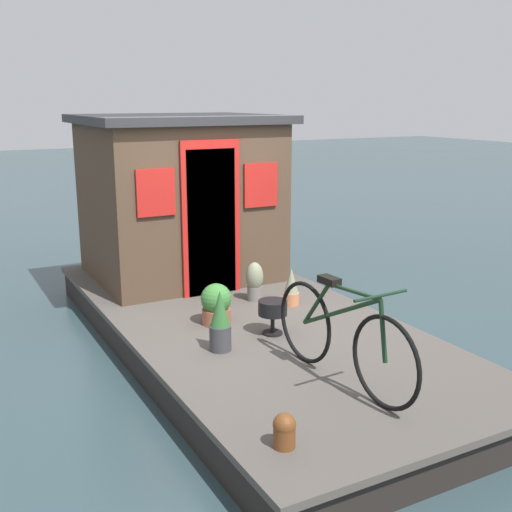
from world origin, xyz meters
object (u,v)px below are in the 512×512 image
at_px(charcoal_grill, 273,310).
at_px(potted_plant_ivy, 255,281).
at_px(potted_plant_basil, 220,322).
at_px(mooring_bollard, 284,430).
at_px(potted_plant_lavender, 291,287).
at_px(potted_plant_succulent, 216,304).
at_px(bicycle, 342,336).
at_px(houseboat_cabin, 180,196).

bearing_deg(charcoal_grill, potted_plant_ivy, -18.72).
xyz_separation_m(potted_plant_basil, mooring_bollard, (-1.70, 0.33, -0.15)).
relative_size(potted_plant_ivy, charcoal_grill, 1.31).
height_order(potted_plant_lavender, potted_plant_basil, potted_plant_basil).
relative_size(potted_plant_lavender, potted_plant_succulent, 1.00).
height_order(bicycle, potted_plant_ivy, bicycle).
bearing_deg(charcoal_grill, potted_plant_basil, 101.81).
xyz_separation_m(bicycle, mooring_bollard, (-0.63, 0.90, -0.27)).
distance_m(houseboat_cabin, potted_plant_lavender, 2.04).
bearing_deg(potted_plant_lavender, potted_plant_ivy, 39.95).
bearing_deg(mooring_bollard, potted_plant_ivy, -24.50).
bearing_deg(potted_plant_succulent, bicycle, -169.88).
height_order(potted_plant_succulent, charcoal_grill, potted_plant_succulent).
bearing_deg(houseboat_cabin, charcoal_grill, 179.42).
bearing_deg(bicycle, potted_plant_basil, 28.01).
xyz_separation_m(potted_plant_succulent, potted_plant_basil, (-0.66, 0.26, 0.06)).
height_order(potted_plant_basil, charcoal_grill, potted_plant_basil).
bearing_deg(potted_plant_basil, potted_plant_lavender, -56.89).
bearing_deg(potted_plant_ivy, bicycle, 169.84).
bearing_deg(potted_plant_basil, charcoal_grill, -78.19).
xyz_separation_m(potted_plant_lavender, potted_plant_succulent, (-0.16, 0.99, 0.01)).
bearing_deg(houseboat_cabin, mooring_bollard, 167.11).
distance_m(potted_plant_ivy, mooring_bollard, 3.15).
bearing_deg(potted_plant_lavender, potted_plant_basil, 123.11).
relative_size(bicycle, charcoal_grill, 5.07).
bearing_deg(mooring_bollard, bicycle, -55.15).
height_order(potted_plant_lavender, potted_plant_succulent, same).
xyz_separation_m(houseboat_cabin, potted_plant_basil, (-2.58, 0.65, -0.76)).
bearing_deg(potted_plant_basil, potted_plant_ivy, -40.01).
distance_m(potted_plant_basil, potted_plant_ivy, 1.51).
relative_size(potted_plant_lavender, potted_plant_ivy, 0.95).
relative_size(houseboat_cabin, mooring_bollard, 9.88).
distance_m(houseboat_cabin, charcoal_grill, 2.58).
xyz_separation_m(houseboat_cabin, potted_plant_succulent, (-1.93, 0.39, -0.83)).
bearing_deg(houseboat_cabin, potted_plant_succulent, 168.65).
xyz_separation_m(potted_plant_succulent, mooring_bollard, (-2.36, 0.60, -0.09)).
bearing_deg(potted_plant_basil, mooring_bollard, 168.96).
bearing_deg(bicycle, potted_plant_ivy, -10.16).
height_order(bicycle, potted_plant_succulent, bicycle).
distance_m(bicycle, charcoal_grill, 1.22).
xyz_separation_m(potted_plant_succulent, charcoal_grill, (-0.53, -0.36, 0.04)).
distance_m(potted_plant_basil, charcoal_grill, 0.64).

